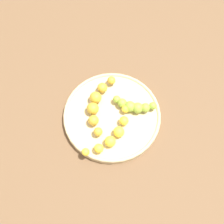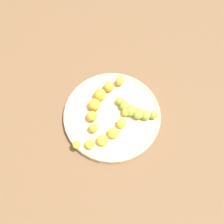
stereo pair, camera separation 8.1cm
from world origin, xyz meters
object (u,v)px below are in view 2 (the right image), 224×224
object	(u,v)px
fruit_bowl	(112,116)
banana_spotted	(100,101)
banana_yellow	(106,134)
banana_green	(135,111)

from	to	relation	value
fruit_bowl	banana_spotted	bearing A→B (deg)	101.43
fruit_bowl	banana_yellow	distance (m)	0.07
banana_spotted	banana_yellow	distance (m)	0.10
banana_spotted	banana_yellow	size ratio (longest dim) A/B	0.89
banana_spotted	banana_yellow	world-z (taller)	banana_spotted
banana_spotted	banana_green	distance (m)	0.11
banana_spotted	banana_yellow	xyz separation A→B (m)	(-0.04, -0.10, -0.00)
banana_yellow	banana_green	world-z (taller)	same
banana_yellow	banana_green	xyz separation A→B (m)	(0.11, 0.02, 0.00)
fruit_bowl	banana_yellow	size ratio (longest dim) A/B	1.50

